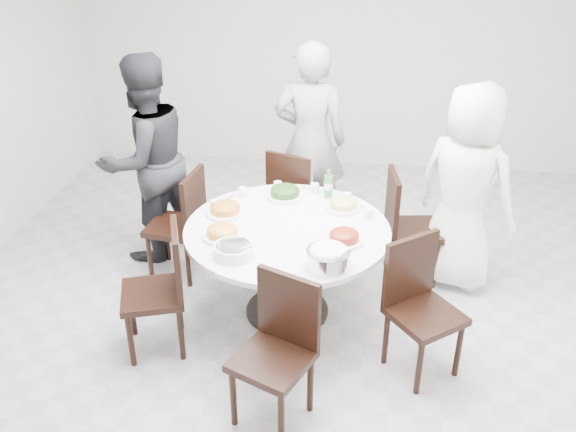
# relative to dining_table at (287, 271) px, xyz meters

# --- Properties ---
(floor) EXTENTS (6.00, 6.00, 0.01)m
(floor) POSITION_rel_dining_table_xyz_m (0.26, 0.03, -0.38)
(floor) COLOR #A4A4A8
(floor) RESTS_ON ground
(wall_back) EXTENTS (6.00, 0.01, 2.80)m
(wall_back) POSITION_rel_dining_table_xyz_m (0.26, 3.03, 1.02)
(wall_back) COLOR beige
(wall_back) RESTS_ON ground
(dining_table) EXTENTS (1.50, 1.50, 0.75)m
(dining_table) POSITION_rel_dining_table_xyz_m (0.00, 0.00, 0.00)
(dining_table) COLOR white
(dining_table) RESTS_ON floor
(chair_ne) EXTENTS (0.47, 0.47, 0.95)m
(chair_ne) POSITION_rel_dining_table_xyz_m (0.97, 0.62, 0.10)
(chair_ne) COLOR black
(chair_ne) RESTS_ON floor
(chair_n) EXTENTS (0.55, 0.55, 0.95)m
(chair_n) POSITION_rel_dining_table_xyz_m (-0.03, 1.07, 0.10)
(chair_n) COLOR black
(chair_n) RESTS_ON floor
(chair_nw) EXTENTS (0.47, 0.47, 0.95)m
(chair_nw) POSITION_rel_dining_table_xyz_m (-1.00, 0.44, 0.10)
(chair_nw) COLOR black
(chair_nw) RESTS_ON floor
(chair_sw) EXTENTS (0.53, 0.53, 0.95)m
(chair_sw) POSITION_rel_dining_table_xyz_m (-0.87, -0.52, 0.10)
(chair_sw) COLOR black
(chair_sw) RESTS_ON floor
(chair_s) EXTENTS (0.56, 0.56, 0.95)m
(chair_s) POSITION_rel_dining_table_xyz_m (0.04, -1.08, 0.10)
(chair_s) COLOR black
(chair_s) RESTS_ON floor
(chair_se) EXTENTS (0.59, 0.59, 0.95)m
(chair_se) POSITION_rel_dining_table_xyz_m (0.98, -0.53, 0.10)
(chair_se) COLOR black
(chair_se) RESTS_ON floor
(diner_right) EXTENTS (0.98, 0.91, 1.69)m
(diner_right) POSITION_rel_dining_table_xyz_m (1.34, 0.63, 0.47)
(diner_right) COLOR white
(diner_right) RESTS_ON floor
(diner_middle) EXTENTS (0.67, 0.44, 1.81)m
(diner_middle) POSITION_rel_dining_table_xyz_m (0.04, 1.36, 0.53)
(diner_middle) COLOR black
(diner_middle) RESTS_ON floor
(diner_left) EXTENTS (1.08, 1.11, 1.80)m
(diner_left) POSITION_rel_dining_table_xyz_m (-1.30, 0.76, 0.52)
(diner_left) COLOR black
(diner_left) RESTS_ON floor
(dish_greens) EXTENTS (0.29, 0.29, 0.08)m
(dish_greens) POSITION_rel_dining_table_xyz_m (-0.08, 0.50, 0.41)
(dish_greens) COLOR white
(dish_greens) RESTS_ON dining_table
(dish_pale) EXTENTS (0.27, 0.27, 0.07)m
(dish_pale) POSITION_rel_dining_table_xyz_m (0.39, 0.35, 0.41)
(dish_pale) COLOR white
(dish_pale) RESTS_ON dining_table
(dish_orange) EXTENTS (0.28, 0.28, 0.08)m
(dish_orange) POSITION_rel_dining_table_xyz_m (-0.49, 0.16, 0.41)
(dish_orange) COLOR white
(dish_orange) RESTS_ON dining_table
(dish_redbrown) EXTENTS (0.26, 0.26, 0.07)m
(dish_redbrown) POSITION_rel_dining_table_xyz_m (0.42, -0.16, 0.41)
(dish_redbrown) COLOR white
(dish_redbrown) RESTS_ON dining_table
(dish_tofu) EXTENTS (0.28, 0.28, 0.07)m
(dish_tofu) POSITION_rel_dining_table_xyz_m (-0.43, -0.20, 0.41)
(dish_tofu) COLOR white
(dish_tofu) RESTS_ON dining_table
(rice_bowl) EXTENTS (0.29, 0.29, 0.12)m
(rice_bowl) POSITION_rel_dining_table_xyz_m (0.33, -0.49, 0.44)
(rice_bowl) COLOR silver
(rice_bowl) RESTS_ON dining_table
(soup_bowl) EXTENTS (0.26, 0.26, 0.08)m
(soup_bowl) POSITION_rel_dining_table_xyz_m (-0.31, -0.42, 0.42)
(soup_bowl) COLOR white
(soup_bowl) RESTS_ON dining_table
(beverage_bottle) EXTENTS (0.07, 0.07, 0.24)m
(beverage_bottle) POSITION_rel_dining_table_xyz_m (0.26, 0.54, 0.49)
(beverage_bottle) COLOR #337F35
(beverage_bottle) RESTS_ON dining_table
(tea_cups) EXTENTS (0.07, 0.07, 0.08)m
(tea_cups) POSITION_rel_dining_table_xyz_m (-0.02, 0.63, 0.42)
(tea_cups) COLOR white
(tea_cups) RESTS_ON dining_table
(chopsticks) EXTENTS (0.24, 0.04, 0.01)m
(chopsticks) POSITION_rel_dining_table_xyz_m (-0.02, 0.66, 0.38)
(chopsticks) COLOR tan
(chopsticks) RESTS_ON dining_table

